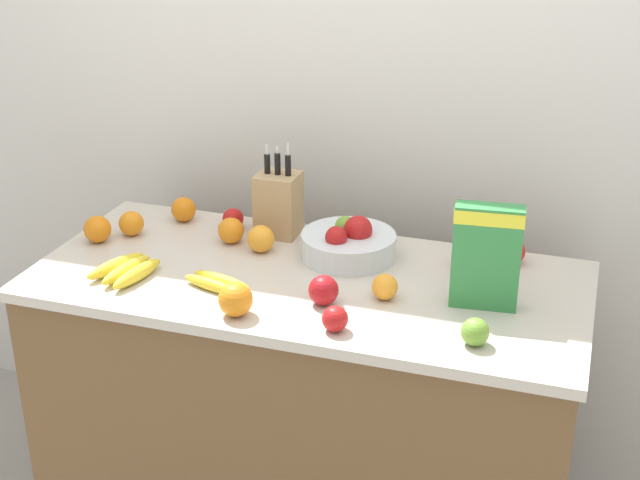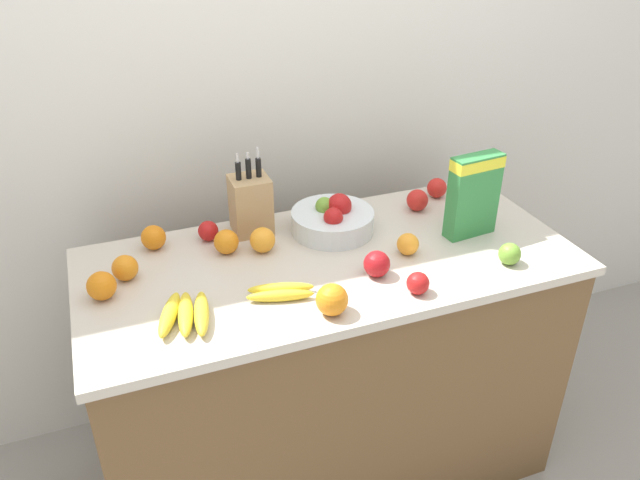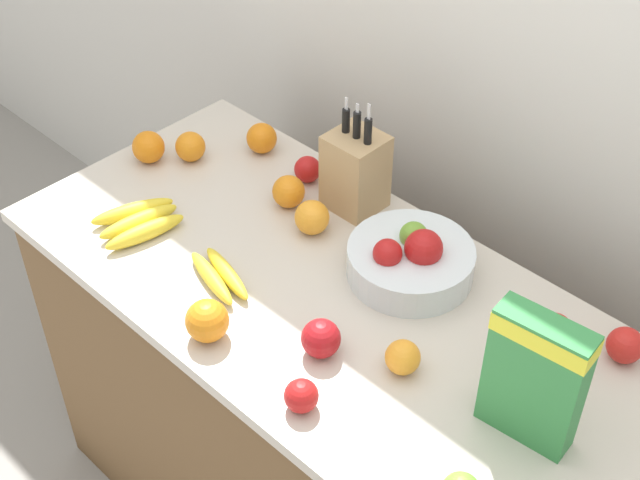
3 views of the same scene
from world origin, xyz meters
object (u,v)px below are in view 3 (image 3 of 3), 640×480
Objects in this scene: banana_bunch_right at (219,276)px; orange_front_left at (289,192)px; orange_near_bowl at (207,321)px; orange_front_right at (148,147)px; fruit_bowl at (411,259)px; knife_block at (355,171)px; orange_front_center at (262,138)px; orange_mid_left at (190,147)px; orange_mid_right at (403,357)px; apple_middle at (308,169)px; orange_by_cereal at (312,217)px; cereal_box at (535,374)px; apple_front at (321,338)px; apple_rightmost at (554,332)px; apple_rear at (625,345)px; banana_bunch_left at (139,222)px; apple_by_knife_block at (301,396)px.

orange_front_left reaches higher than banana_bunch_right.
orange_front_right is at bearing 152.85° from orange_near_bowl.
fruit_bowl is 0.36m from orange_front_left.
knife_block is 0.27m from fruit_bowl.
orange_front_center is 0.18m from orange_mid_left.
orange_mid_left is 0.86× the size of orange_near_bowl.
apple_middle is at bearing 151.26° from orange_mid_right.
orange_front_center is (-0.17, 0.01, 0.01)m from apple_middle.
knife_block is at bearing 88.56° from orange_by_cereal.
cereal_box reaches higher than orange_mid_right.
apple_front is 1.01× the size of orange_front_center.
fruit_bowl reaches higher than apple_front.
banana_bunch_right is (-0.03, -0.40, -0.08)m from knife_block.
knife_block is at bearing 124.49° from apple_front.
knife_block reaches higher than orange_front_left.
orange_mid_left is (-1.01, -0.09, -0.00)m from apple_rightmost.
apple_rightmost is 0.91m from orange_front_center.
orange_by_cereal reaches higher than apple_rear.
knife_block is 0.15m from orange_by_cereal.
apple_rightmost is (-0.08, 0.21, -0.11)m from cereal_box.
apple_rear is at bearing 11.02° from orange_front_right.
apple_rear is at bearing 1.00° from apple_middle.
orange_mid_left is (-0.13, 0.26, 0.02)m from banana_bunch_left.
apple_front is at bearing 119.36° from apple_by_knife_block.
orange_front_center reaches higher than apple_rightmost.
fruit_bowl is 0.30m from apple_front.
apple_rightmost is at bearing 8.74° from orange_front_right.
knife_block is 3.65× the size of orange_by_cereal.
apple_rear is 0.64m from apple_by_knife_block.
apple_rightmost is 0.68m from orange_near_bowl.
fruit_bowl is 3.94× the size of orange_mid_right.
apple_front is at bearing -42.80° from orange_by_cereal.
orange_near_bowl reaches higher than apple_by_knife_block.
cereal_box is at bearing 36.95° from apple_by_knife_block.
orange_near_bowl is at bearing -77.80° from orange_by_cereal.
orange_mid_right is 0.87× the size of orange_by_cereal.
orange_mid_left is (-0.69, 0.24, -0.00)m from apple_front.
apple_front is at bearing -151.77° from orange_mid_right.
orange_front_right is at bearing 137.25° from banana_bunch_left.
banana_bunch_left is 2.81× the size of apple_front.
apple_front is (0.27, -0.39, -0.06)m from knife_block.
fruit_bowl is at bearing 9.57° from orange_by_cereal.
orange_front_center is (-0.90, 0.06, 0.00)m from apple_rightmost.
orange_by_cereal is at bearing 102.20° from orange_near_bowl.
orange_front_right is at bearing 167.66° from apple_front.
knife_block is 4.44× the size of apple_middle.
orange_front_center is at bearing 176.18° from apple_rightmost.
orange_front_center is (-0.57, 0.10, -0.00)m from fruit_bowl.
orange_mid_right is (0.07, 0.20, 0.00)m from apple_by_knife_block.
fruit_bowl reaches higher than orange_near_bowl.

